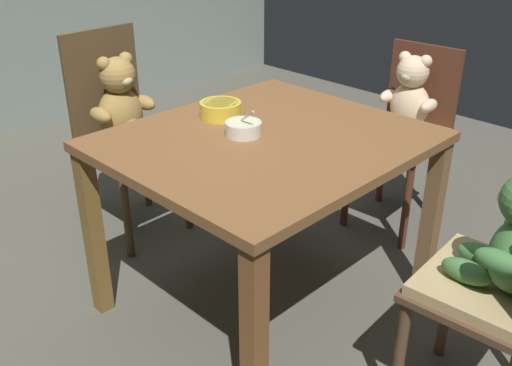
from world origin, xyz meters
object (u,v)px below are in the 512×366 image
teddy_chair_near_right (406,116)px  porridge_bowl_yellow_far_center (221,109)px  teddy_chair_near_front (508,266)px  teddy_chair_far_center (122,115)px  porridge_bowl_white_center (243,128)px  dining_table (266,161)px

teddy_chair_near_right → porridge_bowl_yellow_far_center: teddy_chair_near_right is taller
teddy_chair_near_front → porridge_bowl_yellow_far_center: (-0.05, 1.14, 0.19)m
teddy_chair_far_center → teddy_chair_near_front: bearing=2.0°
teddy_chair_far_center → porridge_bowl_white_center: (-0.02, -0.82, 0.17)m
teddy_chair_near_right → teddy_chair_near_front: bearing=41.3°
dining_table → teddy_chair_near_right: bearing=-0.5°
teddy_chair_near_front → dining_table: bearing=0.6°
teddy_chair_near_front → teddy_chair_far_center: bearing=-0.8°
dining_table → porridge_bowl_white_center: bearing=123.6°
teddy_chair_near_right → porridge_bowl_yellow_far_center: (-0.92, 0.27, 0.20)m
dining_table → teddy_chair_far_center: 0.89m
porridge_bowl_yellow_far_center → porridge_bowl_white_center: 0.21m
porridge_bowl_white_center → teddy_chair_far_center: bearing=88.6°
dining_table → porridge_bowl_white_center: porridge_bowl_white_center is taller
porridge_bowl_yellow_far_center → porridge_bowl_white_center: porridge_bowl_white_center is taller
dining_table → teddy_chair_far_center: size_ratio=1.11×
teddy_chair_near_front → teddy_chair_near_right: bearing=-48.9°
dining_table → teddy_chair_far_center: teddy_chair_far_center is taller
teddy_chair_near_front → porridge_bowl_yellow_far_center: size_ratio=5.67×
dining_table → porridge_bowl_yellow_far_center: bearing=85.3°
teddy_chair_near_right → teddy_chair_near_front: 1.23m
teddy_chair_near_front → porridge_bowl_white_center: 0.97m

